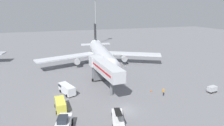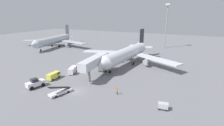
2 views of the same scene
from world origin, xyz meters
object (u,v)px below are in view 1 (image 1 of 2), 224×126
at_px(baggage_cart_mid_center, 212,89).
at_px(safety_cone_alpha, 151,91).
at_px(jet_bridge, 104,68).
at_px(belt_loader_truck, 118,118).
at_px(pushback_tug, 63,124).
at_px(ground_crew_worker_midground, 108,72).
at_px(apron_light_mast, 95,11).
at_px(airplane_at_gate, 101,54).
at_px(service_van_near_right, 67,89).
at_px(ground_crew_worker_foreground, 164,92).
at_px(service_van_rear_right, 60,104).

bearing_deg(baggage_cart_mid_center, safety_cone_alpha, 160.16).
height_order(jet_bridge, belt_loader_truck, jet_bridge).
xyz_separation_m(pushback_tug, belt_loader_truck, (9.45, -0.24, -0.52)).
distance_m(ground_crew_worker_midground, apron_light_mast, 55.82).
distance_m(airplane_at_gate, service_van_near_right, 23.52).
height_order(airplane_at_gate, ground_crew_worker_foreground, airplane_at_gate).
distance_m(belt_loader_truck, safety_cone_alpha, 15.25).
relative_size(jet_bridge, baggage_cart_mid_center, 7.15).
bearing_deg(pushback_tug, service_van_near_right, 82.64).
distance_m(belt_loader_truck, service_van_rear_right, 12.09).
distance_m(airplane_at_gate, belt_loader_truck, 34.40).
bearing_deg(ground_crew_worker_midground, baggage_cart_mid_center, -45.09).
height_order(jet_bridge, ground_crew_worker_midground, jet_bridge).
bearing_deg(ground_crew_worker_foreground, service_van_rear_right, 177.44).
bearing_deg(jet_bridge, safety_cone_alpha, -31.57).
relative_size(airplane_at_gate, baggage_cart_mid_center, 19.09).
xyz_separation_m(ground_crew_worker_foreground, safety_cone_alpha, (-1.55, 2.79, -0.73)).
height_order(belt_loader_truck, safety_cone_alpha, belt_loader_truck).
distance_m(pushback_tug, ground_crew_worker_foreground, 23.95).
height_order(ground_crew_worker_midground, safety_cone_alpha, ground_crew_worker_midground).
bearing_deg(ground_crew_worker_foreground, airplane_at_gate, 105.46).
xyz_separation_m(jet_bridge, baggage_cart_mid_center, (23.98, -11.26, -4.41)).
xyz_separation_m(ground_crew_worker_midground, apron_light_mast, (9.29, 52.23, 17.37)).
bearing_deg(pushback_tug, apron_light_mast, 72.30).
xyz_separation_m(belt_loader_truck, baggage_cart_mid_center, (25.85, 4.28, 0.10)).
bearing_deg(apron_light_mast, jet_bridge, -102.08).
height_order(airplane_at_gate, apron_light_mast, apron_light_mast).
bearing_deg(jet_bridge, apron_light_mast, 77.92).
bearing_deg(ground_crew_worker_midground, service_van_rear_right, -131.64).
height_order(ground_crew_worker_foreground, ground_crew_worker_midground, ground_crew_worker_foreground).
distance_m(jet_bridge, apron_light_mast, 63.92).
relative_size(airplane_at_gate, jet_bridge, 2.67).
bearing_deg(jet_bridge, service_van_rear_right, -144.61).
distance_m(airplane_at_gate, safety_cone_alpha, 25.49).
xyz_separation_m(airplane_at_gate, ground_crew_worker_foreground, (7.52, -27.19, -3.62)).
height_order(belt_loader_truck, ground_crew_worker_foreground, belt_loader_truck).
distance_m(service_van_near_right, safety_cone_alpha, 20.50).
distance_m(service_van_near_right, ground_crew_worker_midground, 16.41).
relative_size(baggage_cart_mid_center, apron_light_mast, 0.09).
bearing_deg(service_van_near_right, safety_cone_alpha, -15.88).
bearing_deg(airplane_at_gate, safety_cone_alpha, -76.26).
relative_size(service_van_near_right, baggage_cart_mid_center, 2.49).
bearing_deg(airplane_at_gate, belt_loader_truck, -100.39).
distance_m(service_van_rear_right, apron_light_mast, 75.40).
distance_m(belt_loader_truck, ground_crew_worker_midground, 25.17).
relative_size(jet_bridge, belt_loader_truck, 2.60).
xyz_separation_m(ground_crew_worker_foreground, ground_crew_worker_midground, (-8.01, 18.08, -0.13)).
relative_size(belt_loader_truck, ground_crew_worker_foreground, 3.45).
bearing_deg(apron_light_mast, ground_crew_worker_midground, -100.09).
distance_m(ground_crew_worker_midground, safety_cone_alpha, 16.61).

